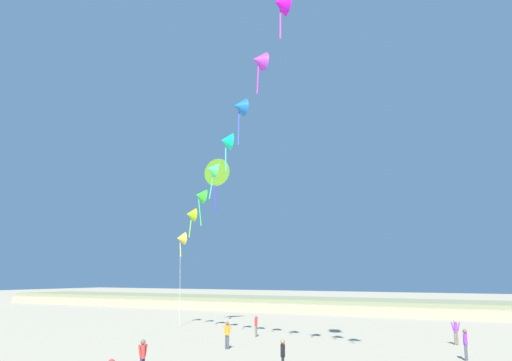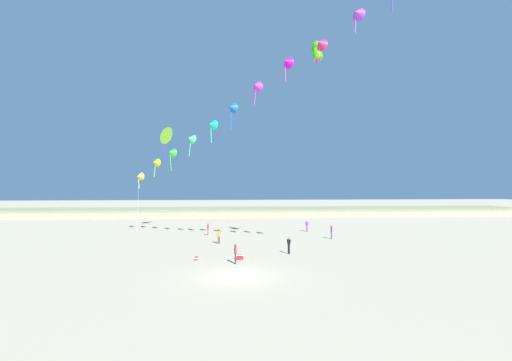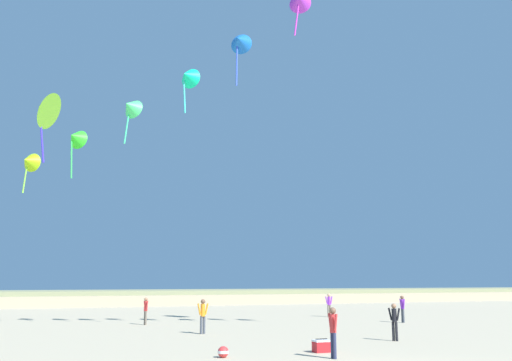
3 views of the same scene
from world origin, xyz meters
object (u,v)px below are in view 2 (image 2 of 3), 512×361
(person_near_left, at_px, (208,228))
(person_far_center, at_px, (307,225))
(person_mid_center, at_px, (331,231))
(large_kite_mid_trail, at_px, (164,135))
(person_far_right, at_px, (289,244))
(person_far_left, at_px, (219,235))
(large_kite_low_lead, at_px, (317,52))
(beach_ball, at_px, (197,258))
(person_near_right, at_px, (235,252))
(beach_cooler, at_px, (240,257))

(person_near_left, relative_size, person_far_center, 0.96)
(person_mid_center, bearing_deg, large_kite_mid_trail, 159.76)
(person_far_right, bearing_deg, person_near_left, 124.11)
(person_near_left, height_order, large_kite_mid_trail, large_kite_mid_trail)
(person_mid_center, xyz_separation_m, large_kite_mid_trail, (-20.74, 7.65, 12.17))
(person_far_left, bearing_deg, large_kite_low_lead, -23.97)
(person_near_left, height_order, beach_ball, person_near_left)
(person_near_right, relative_size, large_kite_low_lead, 0.71)
(person_near_right, distance_m, person_far_left, 9.55)
(person_far_left, distance_m, person_far_center, 14.38)
(person_far_left, xyz_separation_m, beach_ball, (-1.52, -7.90, -0.74))
(person_far_left, relative_size, person_far_center, 1.01)
(person_near_left, distance_m, large_kite_mid_trail, 14.19)
(person_far_right, xyz_separation_m, person_far_center, (4.88, 14.46, 0.04))
(person_near_left, xyz_separation_m, person_far_right, (8.18, -12.07, 0.00))
(person_far_center, distance_m, beach_cooler, 19.03)
(person_far_left, height_order, person_far_right, person_far_left)
(person_mid_center, bearing_deg, person_near_right, -133.73)
(person_near_right, height_order, large_kite_mid_trail, large_kite_mid_trail)
(person_far_right, relative_size, large_kite_mid_trail, 0.32)
(person_near_left, bearing_deg, person_mid_center, -14.88)
(person_near_right, distance_m, large_kite_mid_trail, 24.81)
(person_far_right, distance_m, person_far_center, 15.26)
(beach_ball, bearing_deg, person_far_right, 14.56)
(person_far_center, bearing_deg, person_far_left, -142.93)
(person_near_left, xyz_separation_m, large_kite_mid_trail, (-6.18, 3.78, 12.20))
(large_kite_mid_trail, bearing_deg, person_mid_center, -20.24)
(beach_ball, bearing_deg, person_far_center, 51.89)
(person_near_left, xyz_separation_m, person_far_left, (1.58, -6.28, 0.05))
(large_kite_mid_trail, bearing_deg, person_far_right, -47.84)
(person_near_right, bearing_deg, person_near_left, 101.78)
(person_far_right, relative_size, large_kite_low_lead, 0.67)
(person_near_left, distance_m, person_near_right, 16.02)
(person_near_left, xyz_separation_m, large_kite_low_lead, (11.23, -10.57, 18.34))
(person_mid_center, bearing_deg, person_far_center, 103.63)
(person_mid_center, distance_m, beach_ball, 17.82)
(person_far_center, height_order, beach_ball, person_far_center)
(person_far_center, bearing_deg, person_near_left, -169.64)
(beach_ball, bearing_deg, large_kite_mid_trail, 109.14)
(person_far_left, relative_size, beach_cooler, 2.76)
(person_far_right, bearing_deg, person_far_center, 71.37)
(large_kite_mid_trail, height_order, beach_cooler, large_kite_mid_trail)
(person_far_right, bearing_deg, large_kite_mid_trail, 132.16)
(person_mid_center, height_order, beach_ball, person_mid_center)
(person_far_right, bearing_deg, person_mid_center, 52.06)
(person_mid_center, bearing_deg, beach_ball, -144.61)
(person_far_center, relative_size, beach_cooler, 2.73)
(person_far_center, distance_m, beach_ball, 21.07)
(large_kite_low_lead, xyz_separation_m, large_kite_mid_trail, (-17.41, 14.35, -6.14))
(person_near_left, bearing_deg, person_near_right, -78.22)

